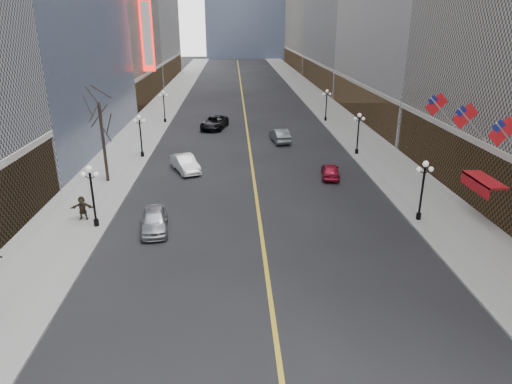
{
  "coord_description": "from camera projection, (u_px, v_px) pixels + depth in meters",
  "views": [
    {
      "loc": [
        -1.8,
        -0.4,
        13.97
      ],
      "look_at": [
        -0.82,
        19.47,
        6.49
      ],
      "focal_mm": 32.0,
      "sensor_mm": 36.0,
      "label": 1
    }
  ],
  "objects": [
    {
      "name": "car_nb_far",
      "position": [
        214.0,
        123.0,
        62.79
      ],
      "size": [
        4.17,
        6.63,
        1.71
      ],
      "primitive_type": "imported",
      "rotation": [
        0.0,
        0.0,
        -0.23
      ],
      "color": "black",
      "rests_on": "ground"
    },
    {
      "name": "car_nb_mid",
      "position": [
        185.0,
        164.0,
        44.89
      ],
      "size": [
        3.48,
        5.21,
        1.62
      ],
      "primitive_type": "imported",
      "rotation": [
        0.0,
        0.0,
        0.39
      ],
      "color": "silver",
      "rests_on": "ground"
    },
    {
      "name": "sidewalk_west",
      "position": [
        154.0,
        117.0,
        70.15
      ],
      "size": [
        6.0,
        230.0,
        0.15
      ],
      "primitive_type": "cube",
      "color": "gray",
      "rests_on": "ground"
    },
    {
      "name": "flag_5",
      "position": [
        438.0,
        106.0,
        38.11
      ],
      "size": [
        2.87,
        0.12,
        2.87
      ],
      "color": "#B2B2B7",
      "rests_on": "ground"
    },
    {
      "name": "streetlamp_east_1",
      "position": [
        423.0,
        184.0,
        32.94
      ],
      "size": [
        1.26,
        0.44,
        4.52
      ],
      "color": "black",
      "rests_on": "sidewalk_east"
    },
    {
      "name": "streetlamp_west_2",
      "position": [
        140.0,
        132.0,
        48.68
      ],
      "size": [
        1.26,
        0.44,
        4.52
      ],
      "color": "black",
      "rests_on": "sidewalk_west"
    },
    {
      "name": "lane_line",
      "position": [
        244.0,
        106.0,
        80.17
      ],
      "size": [
        0.25,
        200.0,
        0.02
      ],
      "primitive_type": "cube",
      "color": "gold",
      "rests_on": "ground"
    },
    {
      "name": "theatre_marquee",
      "position": [
        147.0,
        34.0,
        75.22
      ],
      "size": [
        2.0,
        0.55,
        12.0
      ],
      "color": "red",
      "rests_on": "ground"
    },
    {
      "name": "streetlamp_west_3",
      "position": [
        164.0,
        103.0,
        65.51
      ],
      "size": [
        1.26,
        0.44,
        4.52
      ],
      "color": "black",
      "rests_on": "sidewalk_west"
    },
    {
      "name": "ped_west_far",
      "position": [
        82.0,
        208.0,
        33.6
      ],
      "size": [
        1.69,
        0.56,
        1.8
      ],
      "primitive_type": "imported",
      "rotation": [
        0.0,
        0.0,
        0.05
      ],
      "color": "black",
      "rests_on": "sidewalk_west"
    },
    {
      "name": "streetlamp_east_3",
      "position": [
        326.0,
        102.0,
        66.6
      ],
      "size": [
        1.26,
        0.44,
        4.52
      ],
      "color": "black",
      "rests_on": "sidewalk_east"
    },
    {
      "name": "streetlamp_east_2",
      "position": [
        358.0,
        129.0,
        49.77
      ],
      "size": [
        1.26,
        0.44,
        4.52
      ],
      "color": "black",
      "rests_on": "sidewalk_east"
    },
    {
      "name": "sidewalk_east",
      "position": [
        334.0,
        116.0,
        71.44
      ],
      "size": [
        6.0,
        230.0,
        0.15
      ],
      "primitive_type": "cube",
      "color": "gray",
      "rests_on": "ground"
    },
    {
      "name": "car_sb_mid",
      "position": [
        330.0,
        171.0,
        43.16
      ],
      "size": [
        2.26,
        4.26,
        1.38
      ],
      "primitive_type": "imported",
      "rotation": [
        0.0,
        0.0,
        2.98
      ],
      "color": "maroon",
      "rests_on": "ground"
    },
    {
      "name": "flag_3",
      "position": [
        505.0,
        134.0,
        28.76
      ],
      "size": [
        2.87,
        0.12,
        2.87
      ],
      "color": "#B2B2B7",
      "rests_on": "ground"
    },
    {
      "name": "car_sb_far",
      "position": [
        280.0,
        135.0,
        55.93
      ],
      "size": [
        2.34,
        5.16,
        1.64
      ],
      "primitive_type": "imported",
      "rotation": [
        0.0,
        0.0,
        3.26
      ],
      "color": "#565A5E",
      "rests_on": "ground"
    },
    {
      "name": "flag_4",
      "position": [
        467.0,
        118.0,
        33.43
      ],
      "size": [
        2.87,
        0.12,
        2.87
      ],
      "color": "#B2B2B7",
      "rests_on": "ground"
    },
    {
      "name": "streetlamp_west_1",
      "position": [
        92.0,
        190.0,
        31.85
      ],
      "size": [
        1.26,
        0.44,
        4.52
      ],
      "color": "black",
      "rests_on": "sidewalk_west"
    },
    {
      "name": "tree_west_far",
      "position": [
        100.0,
        115.0,
        39.95
      ],
      "size": [
        3.6,
        3.6,
        7.92
      ],
      "color": "#2D231C",
      "rests_on": "sidewalk_west"
    },
    {
      "name": "awning_c",
      "position": [
        481.0,
        181.0,
        33.08
      ],
      "size": [
        1.4,
        4.0,
        0.93
      ],
      "color": "maroon",
      "rests_on": "ground"
    },
    {
      "name": "car_nb_near",
      "position": [
        154.0,
        220.0,
        32.19
      ],
      "size": [
        2.46,
        4.82,
        1.57
      ],
      "primitive_type": "imported",
      "rotation": [
        0.0,
        0.0,
        0.13
      ],
      "color": "#A7AAAF",
      "rests_on": "ground"
    }
  ]
}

